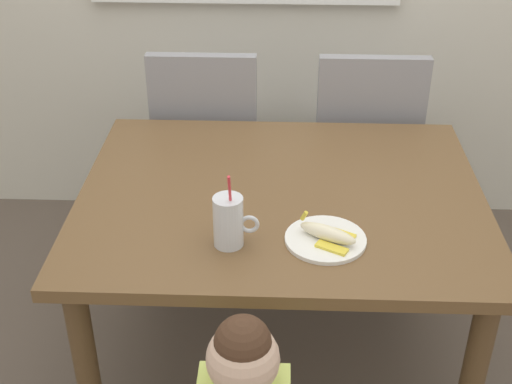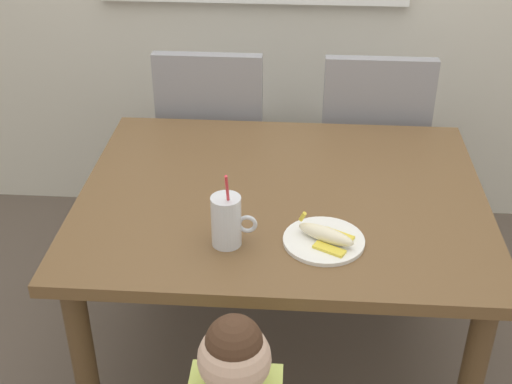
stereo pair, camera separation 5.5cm
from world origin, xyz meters
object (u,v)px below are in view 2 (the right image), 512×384
dining_chair_right (370,145)px  snack_plate (324,241)px  dining_table (282,218)px  milk_cup (227,223)px  peeled_banana (327,235)px  dining_chair_left (214,140)px

dining_chair_right → snack_plate: size_ratio=4.17×
dining_table → milk_cup: (-0.14, -0.29, 0.16)m
snack_plate → peeled_banana: 0.03m
dining_table → dining_chair_right: size_ratio=1.32×
milk_cup → snack_plate: 0.28m
dining_table → dining_chair_left: (-0.31, 0.71, -0.09)m
dining_chair_left → dining_table: bearing=113.5°
dining_chair_right → peeled_banana: size_ratio=5.64×
milk_cup → snack_plate: size_ratio=1.07×
dining_chair_right → milk_cup: (-0.49, -1.00, 0.26)m
dining_table → dining_chair_right: bearing=64.5°
dining_chair_left → snack_plate: bearing=114.1°
snack_plate → milk_cup: bearing=-175.1°
dining_table → peeled_banana: bearing=-63.9°
snack_plate → peeled_banana: size_ratio=1.35×
milk_cup → dining_chair_left: bearing=99.5°
peeled_banana → snack_plate: bearing=124.5°
dining_table → milk_cup: milk_cup is taller
dining_chair_left → dining_chair_right: 0.65m
dining_chair_left → peeled_banana: (0.44, -0.99, 0.22)m
dining_chair_left → peeled_banana: dining_chair_left is taller
snack_plate → dining_chair_right: bearing=77.6°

